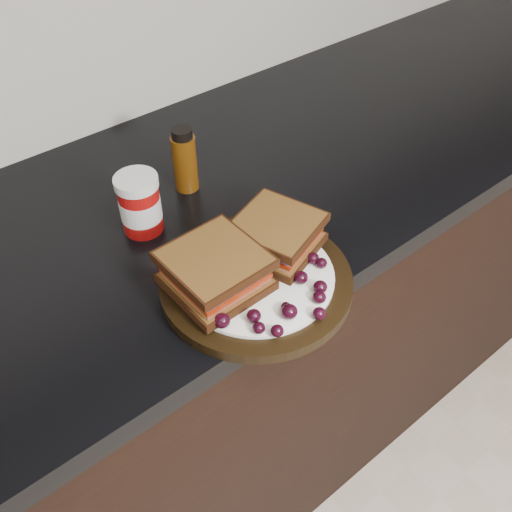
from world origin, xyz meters
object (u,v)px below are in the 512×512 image
(condiment_jar, at_px, (140,204))
(oil_bottle, at_px, (185,159))
(sandwich_left, at_px, (215,271))
(plate, at_px, (256,281))

(condiment_jar, height_order, oil_bottle, oil_bottle)
(sandwich_left, bearing_deg, oil_bottle, 63.65)
(condiment_jar, bearing_deg, oil_bottle, 22.23)
(plate, height_order, condiment_jar, condiment_jar)
(plate, distance_m, condiment_jar, 0.23)
(sandwich_left, height_order, oil_bottle, oil_bottle)
(oil_bottle, bearing_deg, condiment_jar, -157.77)
(oil_bottle, bearing_deg, sandwich_left, -114.78)
(plate, relative_size, sandwich_left, 2.24)
(sandwich_left, distance_m, oil_bottle, 0.27)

